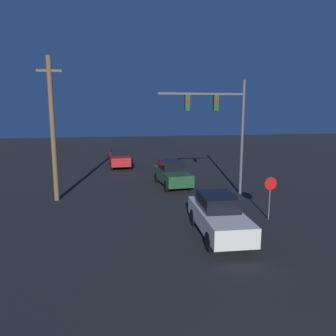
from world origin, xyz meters
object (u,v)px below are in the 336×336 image
at_px(stop_sign, 270,191).
at_px(utility_pole, 53,128).
at_px(car_far, 119,158).
at_px(car_mid, 172,174).
at_px(traffic_signal_mast, 223,120).
at_px(car_near, 219,216).

relative_size(stop_sign, utility_pole, 0.26).
xyz_separation_m(car_far, stop_sign, (6.42, -15.83, 0.54)).
relative_size(car_mid, traffic_signal_mast, 0.67).
distance_m(stop_sign, utility_pole, 11.99).
relative_size(car_far, stop_sign, 2.24).
distance_m(car_near, car_mid, 9.11).
bearing_deg(traffic_signal_mast, car_mid, 132.11).
xyz_separation_m(car_near, car_mid, (-0.15, 9.11, 0.00)).
bearing_deg(car_far, utility_pole, 67.34).
distance_m(car_far, utility_pole, 11.70).
bearing_deg(car_mid, car_near, 87.05).
bearing_deg(stop_sign, utility_pole, 152.88).
distance_m(car_far, stop_sign, 17.09).
relative_size(car_near, stop_sign, 2.25).
relative_size(traffic_signal_mast, utility_pole, 0.86).
height_order(car_far, traffic_signal_mast, traffic_signal_mast).
distance_m(car_near, car_far, 17.68).
bearing_deg(traffic_signal_mast, car_near, -110.28).
relative_size(traffic_signal_mast, stop_sign, 3.35).
bearing_deg(car_mid, stop_sign, 108.87).
xyz_separation_m(car_mid, traffic_signal_mast, (2.50, -2.77, 3.69)).
height_order(car_mid, car_far, same).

